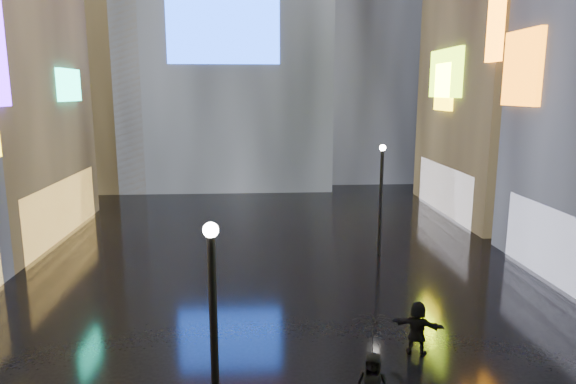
{
  "coord_description": "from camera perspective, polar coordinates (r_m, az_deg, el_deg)",
  "views": [
    {
      "loc": [
        -0.85,
        -1.16,
        7.61
      ],
      "look_at": [
        0.0,
        12.0,
        5.0
      ],
      "focal_mm": 32.0,
      "sensor_mm": 36.0,
      "label": 1
    }
  ],
  "objects": [
    {
      "name": "ground",
      "position": [
        22.51,
        -1.33,
        -8.58
      ],
      "size": [
        140.0,
        140.0,
        0.0
      ],
      "primitive_type": "plane",
      "color": "black",
      "rests_on": "ground"
    },
    {
      "name": "pedestrian_5",
      "position": [
        15.92,
        14.17,
        -14.45
      ],
      "size": [
        1.57,
        1.04,
        1.62
      ],
      "primitive_type": "imported",
      "rotation": [
        0.0,
        0.0,
        2.73
      ],
      "color": "black",
      "rests_on": "ground"
    },
    {
      "name": "tower_flank_left",
      "position": [
        45.44,
        -21.5,
        17.25
      ],
      "size": [
        10.0,
        10.0,
        26.0
      ],
      "primitive_type": "cube",
      "color": "black",
      "rests_on": "ground"
    },
    {
      "name": "lamp_far",
      "position": [
        24.21,
        10.29,
        -0.11
      ],
      "size": [
        0.3,
        0.3,
        5.2
      ],
      "color": "black",
      "rests_on": "ground"
    },
    {
      "name": "umbrella_2",
      "position": [
        12.4,
        9.53,
        -15.39
      ],
      "size": [
        1.3,
        1.29,
        0.94
      ],
      "primitive_type": "imported",
      "rotation": [
        0.0,
        0.0,
        1.27
      ],
      "color": "black",
      "rests_on": "pedestrian_4"
    },
    {
      "name": "lamp_near",
      "position": [
        10.47,
        -8.24,
        -15.38
      ],
      "size": [
        0.3,
        0.3,
        5.2
      ],
      "color": "black",
      "rests_on": "ground"
    }
  ]
}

